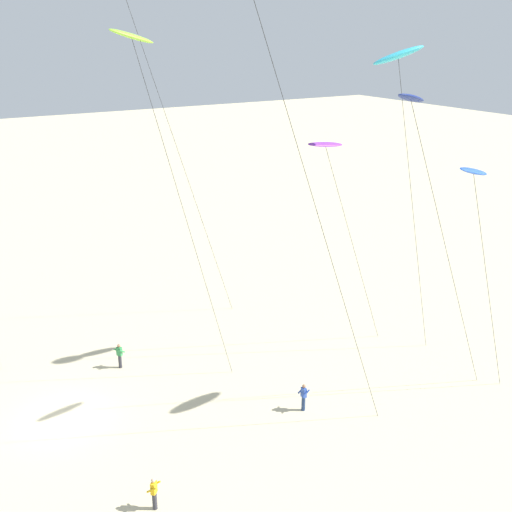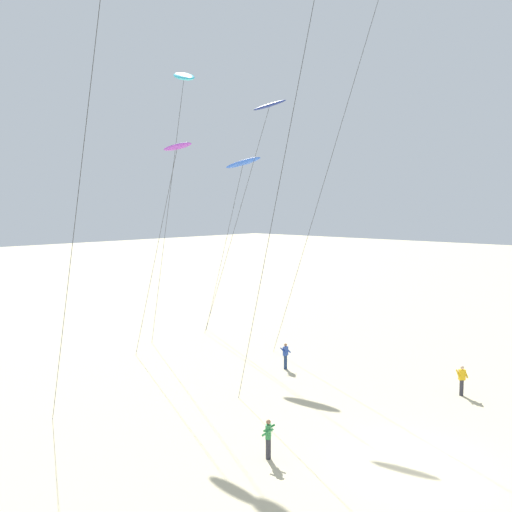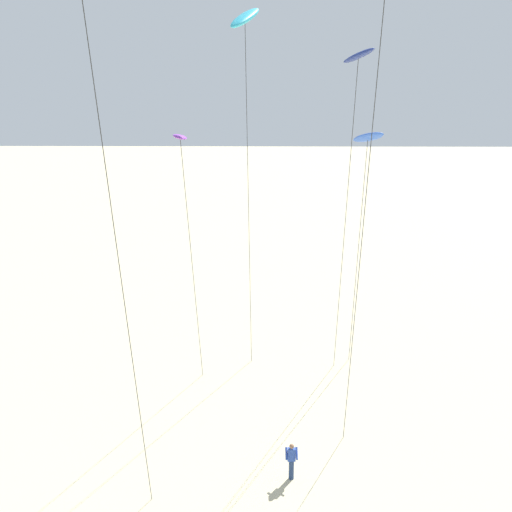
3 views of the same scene
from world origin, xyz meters
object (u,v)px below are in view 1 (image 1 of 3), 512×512
kite_flyer_nearest (304,397)px  kite_lime (133,42)px  kite_cyan (399,57)px  kite_flyer_middle (120,355)px  kite_navy (412,103)px  kite_flyer_furthest (154,493)px  kite_purple (326,148)px  kite_blue (474,173)px

kite_flyer_nearest → kite_lime: bearing=-132.3°
kite_cyan → kite_flyer_middle: kite_cyan is taller
kite_cyan → kite_lime: bearing=-105.6°
kite_navy → kite_flyer_furthest: bearing=-89.1°
kite_flyer_nearest → kite_flyer_furthest: (2.87, -10.18, 0.00)m
kite_lime → kite_flyer_middle: kite_lime is taller
kite_lime → kite_flyer_middle: 19.34m
kite_cyan → kite_purple: kite_cyan is taller
kite_lime → kite_blue: kite_lime is taller
kite_cyan → kite_blue: (5.83, 0.18, -5.38)m
kite_lime → kite_flyer_furthest: (8.80, -3.66, -18.92)m
kite_navy → kite_flyer_furthest: (0.23, -14.03, -16.21)m
kite_navy → kite_flyer_furthest: 21.44m
kite_blue → kite_flyer_middle: size_ratio=8.51×
kite_cyan → kite_flyer_nearest: (2.10, -7.24, -18.05)m
kite_cyan → kite_flyer_furthest: 25.58m
kite_cyan → kite_lime: kite_lime is taller
kite_cyan → kite_flyer_nearest: size_ratio=11.85×
kite_flyer_middle → kite_flyer_furthest: same height
kite_navy → kite_lime: bearing=-129.6°
kite_flyer_furthest → kite_blue: bearing=87.2°
kite_flyer_nearest → kite_cyan: bearing=106.2°
kite_navy → kite_blue: (1.10, 3.57, -3.54)m
kite_navy → kite_lime: size_ratio=0.86×
kite_lime → kite_flyer_furthest: size_ratio=12.32×
kite_cyan → kite_flyer_furthest: bearing=-74.1°
kite_cyan → kite_lime: 14.32m
kite_lime → kite_flyer_nearest: kite_lime is taller
kite_navy → kite_purple: 8.27m
kite_lime → kite_flyer_nearest: bearing=47.7°
kite_purple → kite_flyer_furthest: 21.10m
kite_purple → kite_flyer_nearest: bearing=-43.7°
kite_flyer_nearest → kite_purple: bearing=136.3°
kite_purple → kite_flyer_furthest: (7.74, -14.84, -12.85)m
kite_blue → kite_cyan: bearing=-178.2°
kite_lime → kite_purple: (1.06, 11.18, -6.07)m
kite_navy → kite_blue: 5.15m
kite_cyan → kite_flyer_furthest: kite_cyan is taller
kite_flyer_nearest → kite_flyer_furthest: bearing=-74.3°
kite_lime → kite_purple: 12.77m
kite_lime → kite_flyer_furthest: 21.18m
kite_navy → kite_purple: bearing=173.8°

